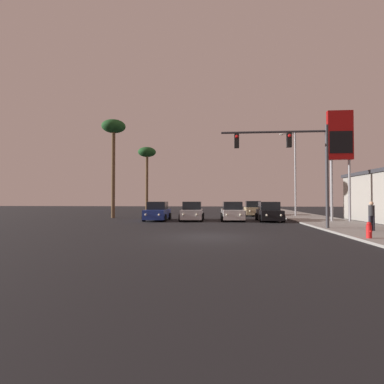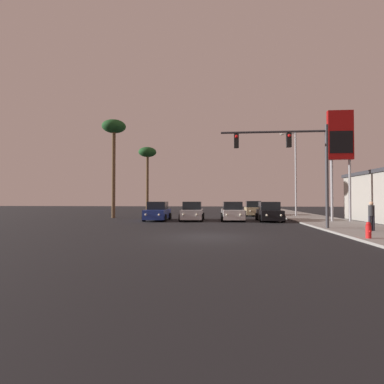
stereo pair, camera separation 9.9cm
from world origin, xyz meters
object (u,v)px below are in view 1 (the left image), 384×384
gas_station_sign (340,141)px  palm_tree_near (114,133)px  fire_hydrant (369,230)px  palm_tree_mid (147,156)px  street_lamp (294,169)px  car_tan (253,209)px  car_silver (192,212)px  car_white (232,212)px  traffic_light_mast (296,155)px  pedestrian_on_sidewalk (372,215)px  car_black (269,212)px  car_blue (157,212)px

gas_station_sign → palm_tree_near: palm_tree_near is taller
fire_hydrant → palm_tree_near: size_ratio=0.08×
palm_tree_near → palm_tree_mid: size_ratio=1.12×
street_lamp → gas_station_sign: bearing=-77.5°
gas_station_sign → palm_tree_mid: size_ratio=1.01×
car_tan → fire_hydrant: 20.26m
car_silver → fire_hydrant: (9.22, -12.20, -0.27)m
car_white → traffic_light_mast: bearing=114.7°
pedestrian_on_sidewalk → car_white: bearing=129.9°
car_tan → car_silver: 10.08m
car_tan → gas_station_sign: (5.90, -9.41, 5.86)m
pedestrian_on_sidewalk → car_black: bearing=117.0°
traffic_light_mast → pedestrian_on_sidewalk: 5.48m
palm_tree_near → car_black: bearing=-11.5°
car_white → car_blue: 6.68m
gas_station_sign → palm_tree_near: bearing=168.2°
car_blue → fire_hydrant: car_blue is taller
car_white → gas_station_sign: size_ratio=0.48×
car_tan → traffic_light_mast: traffic_light_mast is taller
gas_station_sign → pedestrian_on_sidewalk: gas_station_sign is taller
street_lamp → palm_tree_near: palm_tree_near is taller
gas_station_sign → car_black: bearing=167.6°
car_silver → fire_hydrant: size_ratio=5.70×
car_silver → traffic_light_mast: traffic_light_mast is taller
car_silver → palm_tree_near: bearing=-19.7°
palm_tree_near → car_silver: bearing=-18.2°
car_blue → pedestrian_on_sidewalk: (14.11, -8.49, 0.27)m
fire_hydrant → palm_tree_near: (-17.45, 14.91, 8.17)m
car_blue → palm_tree_near: 9.89m
car_blue → car_silver: 3.10m
fire_hydrant → car_silver: bearing=127.1°
car_white → palm_tree_mid: 17.95m
car_black → car_white: bearing=-6.7°
car_white → car_blue: bearing=1.9°
palm_tree_near → traffic_light_mast: bearing=-32.9°
car_silver → street_lamp: bearing=-150.9°
car_tan → street_lamp: street_lamp is taller
car_black → gas_station_sign: size_ratio=0.48×
car_white → fire_hydrant: (5.64, -12.30, -0.27)m
car_silver → car_blue: bearing=4.2°
car_white → traffic_light_mast: size_ratio=0.64×
car_blue → palm_tree_mid: bearing=-73.6°
street_lamp → palm_tree_near: 19.37m
palm_tree_near → pedestrian_on_sidewalk: bearing=-30.9°
car_white → pedestrian_on_sidewalk: pedestrian_on_sidewalk is taller
car_tan → car_silver: (-6.32, -7.86, 0.00)m
car_blue → car_silver: (3.08, 0.30, 0.00)m
car_black → street_lamp: (3.78, 6.54, 4.36)m
car_tan → palm_tree_mid: (-13.46, 4.86, 6.95)m
car_silver → fire_hydrant: car_silver is taller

